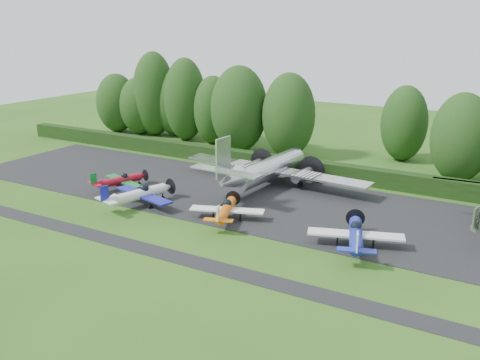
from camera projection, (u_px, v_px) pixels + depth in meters
The scene contains 19 objects.
ground at pixel (192, 227), 49.07m from camera, with size 160.00×160.00×0.00m, color #295417.
apron at pixel (246, 197), 57.35m from camera, with size 70.00×18.00×0.01m, color black.
taxiway_verge at pixel (150, 250), 44.10m from camera, with size 70.00×2.00×0.00m, color black.
hedgerow at pixel (289, 173), 66.47m from camera, with size 90.00×1.60×2.00m, color black.
transport_plane at pixel (267, 169), 60.41m from camera, with size 23.34×17.90×7.48m.
light_plane_red at pixel (120, 180), 59.81m from camera, with size 6.46×6.80×2.48m.
light_plane_white at pixel (139, 194), 54.24m from camera, with size 7.97×8.38×3.06m.
light_plane_orange at pixel (226, 210), 50.23m from camera, with size 7.06×7.42×2.71m.
light_plane_blue at pixel (356, 235), 44.02m from camera, with size 7.95×8.36×3.05m.
tree_2 at pixel (117, 103), 89.91m from camera, with size 6.81×6.81×9.79m.
tree_3 at pixel (213, 110), 80.97m from camera, with size 5.97×5.97×10.36m.
tree_4 at pixel (461, 138), 61.37m from camera, with size 6.84×6.84×10.51m.
tree_5 at pixel (404, 123), 71.06m from camera, with size 6.14×6.14×10.13m.
tree_6 at pixel (289, 116), 72.66m from camera, with size 7.26×7.26×11.61m.
tree_7 at pixel (239, 109), 75.78m from camera, with size 8.10×8.10×12.29m.
tree_8 at pixel (140, 105), 88.27m from camera, with size 6.95×6.95×9.47m.
tree_9 at pixel (177, 102), 86.70m from camera, with size 7.54×7.54×11.10m.
tree_10 at pixel (185, 100), 83.05m from camera, with size 6.59×6.59×12.85m.
tree_11 at pixel (154, 94), 86.53m from camera, with size 6.82×6.82×13.57m.
Camera 1 is at (26.79, -37.37, 18.22)m, focal length 40.00 mm.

